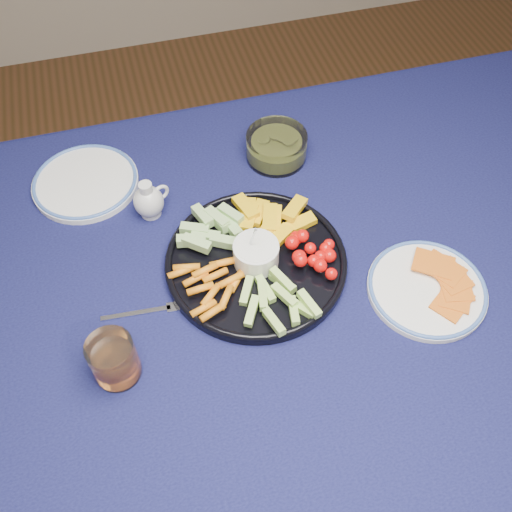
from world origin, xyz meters
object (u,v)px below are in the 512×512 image
object	(u,v)px
crudite_platter	(255,259)
side_plate_extra	(85,182)
dining_table	(315,291)
juice_tumbler	(115,361)
creamer_pitcher	(149,201)
cheese_plate	(427,288)
pickle_bowl	(276,147)

from	to	relation	value
crudite_platter	side_plate_extra	xyz separation A→B (m)	(-0.29, 0.30, -0.01)
dining_table	juice_tumbler	distance (m)	0.44
crudite_platter	juice_tumbler	world-z (taller)	crudite_platter
creamer_pitcher	juice_tumbler	xyz separation A→B (m)	(-0.11, -0.34, 0.00)
crudite_platter	creamer_pitcher	bearing A→B (deg)	132.36
creamer_pitcher	cheese_plate	xyz separation A→B (m)	(0.47, -0.33, -0.03)
cheese_plate	side_plate_extra	size ratio (longest dim) A/B	0.98
creamer_pitcher	juice_tumbler	size ratio (longest dim) A/B	0.93
pickle_bowl	juice_tumbler	bearing A→B (deg)	-133.77
crudite_platter	creamer_pitcher	distance (m)	0.25
creamer_pitcher	juice_tumbler	distance (m)	0.36
crudite_platter	dining_table	bearing A→B (deg)	-16.68
cheese_plate	side_plate_extra	world-z (taller)	cheese_plate
dining_table	side_plate_extra	world-z (taller)	side_plate_extra
dining_table	cheese_plate	xyz separation A→B (m)	(0.18, -0.11, 0.10)
dining_table	creamer_pitcher	world-z (taller)	creamer_pitcher
juice_tumbler	crudite_platter	bearing A→B (deg)	28.30
crudite_platter	creamer_pitcher	xyz separation A→B (m)	(-0.17, 0.19, 0.02)
pickle_bowl	side_plate_extra	world-z (taller)	pickle_bowl
pickle_bowl	cheese_plate	xyz separation A→B (m)	(0.17, -0.42, -0.02)
dining_table	creamer_pitcher	distance (m)	0.39
cheese_plate	juice_tumbler	bearing A→B (deg)	-179.26
juice_tumbler	side_plate_extra	xyz separation A→B (m)	(-0.01, 0.46, -0.03)
crudite_platter	side_plate_extra	size ratio (longest dim) A/B	1.55
pickle_bowl	juice_tumbler	xyz separation A→B (m)	(-0.41, -0.43, 0.01)
creamer_pitcher	dining_table	bearing A→B (deg)	-37.58
crudite_platter	creamer_pitcher	world-z (taller)	crudite_platter
crudite_platter	side_plate_extra	bearing A→B (deg)	133.99
dining_table	juice_tumbler	bearing A→B (deg)	-163.79
dining_table	juice_tumbler	world-z (taller)	juice_tumbler
cheese_plate	dining_table	bearing A→B (deg)	147.91
pickle_bowl	cheese_plate	world-z (taller)	pickle_bowl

